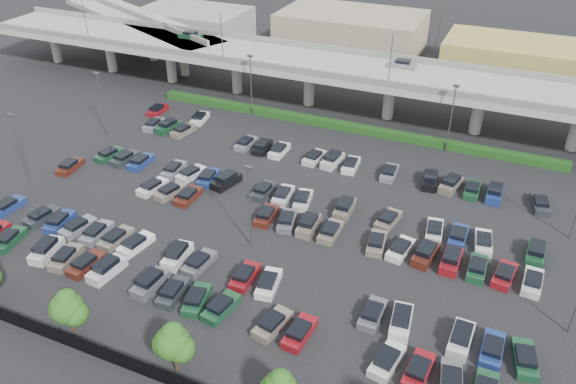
{
  "coord_description": "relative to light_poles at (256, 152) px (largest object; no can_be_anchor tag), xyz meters",
  "views": [
    {
      "loc": [
        24.02,
        -52.75,
        38.84
      ],
      "look_at": [
        0.48,
        1.22,
        2.0
      ],
      "focal_mm": 35.0,
      "sensor_mm": 36.0,
      "label": 1
    }
  ],
  "objects": [
    {
      "name": "hedge",
      "position": [
        4.13,
        23.0,
        -5.69
      ],
      "size": [
        66.0,
        1.6,
        1.1
      ],
      "primitive_type": "cube",
      "color": "#103811",
      "rests_on": "ground"
    },
    {
      "name": "overpass",
      "position": [
        3.91,
        30.01,
        0.73
      ],
      "size": [
        150.0,
        13.0,
        15.8
      ],
      "color": "gray",
      "rests_on": "ground"
    },
    {
      "name": "distant_buildings",
      "position": [
        16.5,
        59.81,
        -2.49
      ],
      "size": [
        138.0,
        24.0,
        9.0
      ],
      "color": "gray",
      "rests_on": "ground"
    },
    {
      "name": "light_poles",
      "position": [
        0.0,
        0.0,
        0.0
      ],
      "size": [
        66.9,
        48.38,
        10.3
      ],
      "color": "#48484D",
      "rests_on": "ground"
    },
    {
      "name": "tree_row",
      "position": [
        4.83,
        -28.53,
        -2.72
      ],
      "size": [
        65.07,
        3.66,
        5.94
      ],
      "color": "#332316",
      "rests_on": "ground"
    },
    {
      "name": "on_ramp",
      "position": [
        -47.98,
        41.05,
        0.62
      ],
      "size": [
        50.93,
        30.13,
        8.8
      ],
      "color": "gray",
      "rests_on": "ground"
    },
    {
      "name": "parked_cars",
      "position": [
        4.4,
        -5.3,
        -5.64
      ],
      "size": [
        62.99,
        41.66,
        1.67
      ],
      "color": "maroon",
      "rests_on": "ground"
    },
    {
      "name": "fence",
      "position": [
        4.07,
        -30.0,
        -5.34
      ],
      "size": [
        70.0,
        0.1,
        2.0
      ],
      "color": "black",
      "rests_on": "ground"
    },
    {
      "name": "ground",
      "position": [
        4.13,
        -2.0,
        -6.24
      ],
      "size": [
        280.0,
        280.0,
        0.0
      ],
      "primitive_type": "plane",
      "color": "black"
    }
  ]
}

